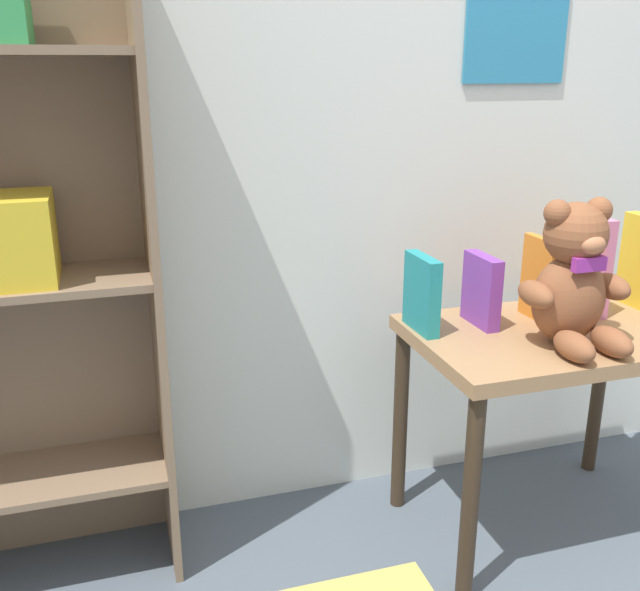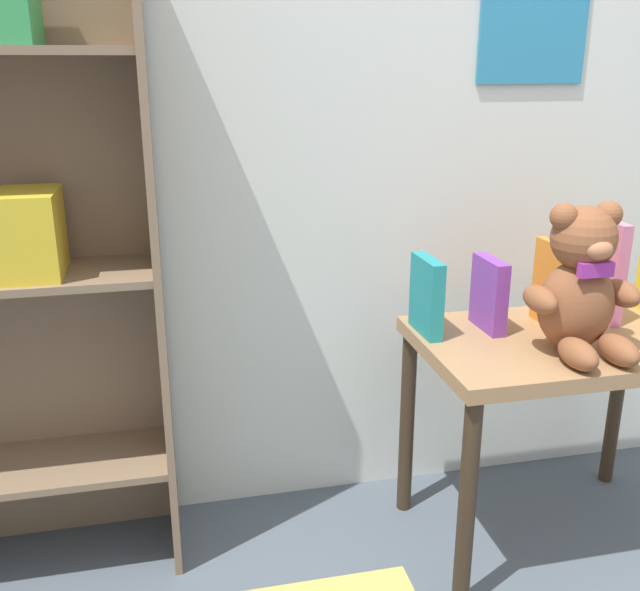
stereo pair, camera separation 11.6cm
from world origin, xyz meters
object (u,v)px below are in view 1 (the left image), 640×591
object	(u,v)px
book_standing_purple	(482,290)
book_standing_pink	(593,265)
book_standing_teal	(422,294)
teddy_bear	(574,280)
book_standing_orange	(538,279)
display_table	(552,360)

from	to	relation	value
book_standing_purple	book_standing_pink	world-z (taller)	book_standing_pink
book_standing_teal	book_standing_purple	world-z (taller)	book_standing_teal
teddy_bear	book_standing_orange	xyz separation A→B (m)	(0.02, 0.17, -0.05)
book_standing_teal	book_standing_orange	size ratio (longest dim) A/B	0.88
book_standing_purple	book_standing_orange	bearing A→B (deg)	-1.92
book_standing_purple	teddy_bear	bearing A→B (deg)	-53.06
display_table	book_standing_orange	xyz separation A→B (m)	(-0.00, 0.09, 0.19)
book_standing_purple	book_standing_pink	distance (m)	0.33
teddy_bear	book_standing_pink	size ratio (longest dim) A/B	1.33
teddy_bear	book_standing_pink	distance (m)	0.25
display_table	book_standing_pink	distance (m)	0.28
display_table	book_standing_pink	bearing A→B (deg)	28.88
book_standing_purple	book_standing_orange	world-z (taller)	book_standing_orange
teddy_bear	book_standing_pink	xyz separation A→B (m)	(0.19, 0.17, -0.03)
book_standing_pink	book_standing_purple	bearing A→B (deg)	-179.21
book_standing_teal	book_standing_purple	xyz separation A→B (m)	(0.16, -0.01, -0.00)
book_standing_teal	book_standing_orange	distance (m)	0.32
book_standing_teal	book_standing_pink	distance (m)	0.49
book_standing_pink	teddy_bear	bearing A→B (deg)	-135.87
display_table	book_standing_teal	world-z (taller)	book_standing_teal
book_standing_teal	book_standing_orange	world-z (taller)	book_standing_orange
book_standing_purple	book_standing_pink	xyz separation A→B (m)	(0.32, -0.01, 0.04)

